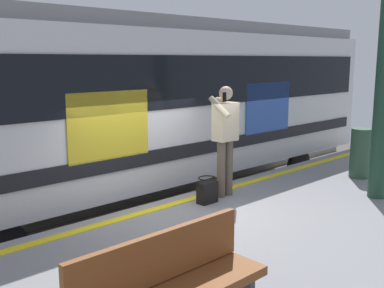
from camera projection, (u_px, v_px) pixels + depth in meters
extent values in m
plane|color=#4C4742|center=(156.00, 258.00, 7.45)|extent=(23.68, 23.68, 0.00)
cube|color=gray|center=(249.00, 269.00, 5.99)|extent=(15.79, 3.84, 0.96)
cube|color=yellow|center=(168.00, 205.00, 7.06)|extent=(15.47, 0.16, 0.01)
cube|color=slate|center=(116.00, 234.00, 8.25)|extent=(20.52, 0.08, 0.16)
cube|color=slate|center=(75.00, 215.00, 9.28)|extent=(20.52, 0.08, 0.16)
cube|color=silver|center=(152.00, 102.00, 9.35)|extent=(11.32, 2.83, 2.74)
cube|color=gray|center=(151.00, 27.00, 9.08)|extent=(11.09, 2.60, 0.24)
cube|color=black|center=(202.00, 81.00, 8.24)|extent=(10.75, 0.03, 0.90)
cube|color=black|center=(201.00, 148.00, 8.47)|extent=(10.75, 0.03, 0.24)
cube|color=#3359B2|center=(268.00, 107.00, 9.70)|extent=(1.45, 0.02, 1.04)
cube|color=gold|center=(110.00, 126.00, 7.01)|extent=(1.45, 0.02, 1.04)
cylinder|color=black|center=(298.00, 166.00, 11.35)|extent=(0.84, 0.12, 0.84)
cylinder|color=black|center=(230.00, 153.00, 12.96)|extent=(0.84, 0.12, 0.84)
cylinder|color=brown|center=(229.00, 167.00, 7.56)|extent=(0.14, 0.14, 0.93)
cylinder|color=brown|center=(221.00, 169.00, 7.44)|extent=(0.14, 0.14, 0.93)
cube|color=beige|center=(225.00, 122.00, 7.36)|extent=(0.40, 0.24, 0.61)
sphere|color=beige|center=(218.00, 103.00, 7.42)|extent=(0.20, 0.20, 0.20)
sphere|color=beige|center=(226.00, 93.00, 7.27)|extent=(0.22, 0.22, 0.22)
cylinder|color=beige|center=(236.00, 124.00, 7.54)|extent=(0.09, 0.09, 0.55)
cylinder|color=beige|center=(219.00, 107.00, 7.10)|extent=(0.09, 0.42, 0.33)
cube|color=black|center=(224.00, 97.00, 7.00)|extent=(0.07, 0.02, 0.15)
cube|color=black|center=(207.00, 192.00, 7.17)|extent=(0.32, 0.18, 0.34)
torus|color=black|center=(207.00, 178.00, 7.13)|extent=(0.29, 0.29, 0.02)
cylinder|color=#1E3F2D|center=(384.00, 90.00, 7.20)|extent=(0.28, 0.28, 3.49)
cube|color=brown|center=(160.00, 257.00, 3.58)|extent=(1.67, 0.06, 0.40)
cylinder|color=#2D4C38|center=(360.00, 153.00, 8.69)|extent=(0.38, 0.38, 0.94)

